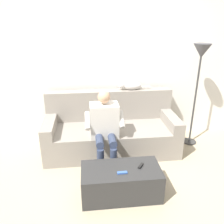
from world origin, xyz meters
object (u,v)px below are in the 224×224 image
at_px(coffee_table, 121,182).
at_px(cat_on_backrest, 130,86).
at_px(couch, 111,131).
at_px(person_solo_seated, 105,125).
at_px(remote_black, 141,166).
at_px(floor_lamp, 200,61).
at_px(remote_blue, 122,173).

bearing_deg(coffee_table, cat_on_backrest, -104.07).
height_order(coffee_table, cat_on_backrest, cat_on_backrest).
xyz_separation_m(couch, person_solo_seated, (0.14, 0.43, 0.32)).
relative_size(coffee_table, person_solo_seated, 0.86).
xyz_separation_m(remote_black, floor_lamp, (-1.18, -1.17, 1.06)).
bearing_deg(couch, coffee_table, 90.00).
bearing_deg(floor_lamp, remote_black, 44.72).
bearing_deg(remote_blue, couch, 87.41).
height_order(person_solo_seated, remote_blue, person_solo_seated).
bearing_deg(person_solo_seated, cat_on_backrest, -125.14).
xyz_separation_m(coffee_table, floor_lamp, (-1.42, -1.19, 1.27)).
relative_size(remote_black, remote_blue, 0.92).
distance_m(coffee_table, cat_on_backrest, 1.69).
relative_size(remote_black, floor_lamp, 0.06).
bearing_deg(person_solo_seated, couch, -107.98).
xyz_separation_m(coffee_table, person_solo_seated, (0.14, -0.72, 0.45)).
bearing_deg(cat_on_backrest, floor_lamp, 167.51).
distance_m(remote_black, remote_blue, 0.27).
distance_m(couch, person_solo_seated, 0.55).
bearing_deg(remote_black, cat_on_backrest, -148.55).
xyz_separation_m(person_solo_seated, floor_lamp, (-1.56, -0.47, 0.81)).
bearing_deg(coffee_table, remote_blue, 89.22).
bearing_deg(floor_lamp, person_solo_seated, 16.64).
relative_size(coffee_table, floor_lamp, 0.57).
height_order(person_solo_seated, floor_lamp, floor_lamp).
relative_size(person_solo_seated, floor_lamp, 0.66).
height_order(couch, coffee_table, couch).
bearing_deg(remote_blue, remote_black, 20.94).
relative_size(remote_blue, floor_lamp, 0.07).
relative_size(cat_on_backrest, remote_black, 4.97).
height_order(coffee_table, floor_lamp, floor_lamp).
bearing_deg(coffee_table, floor_lamp, -140.17).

